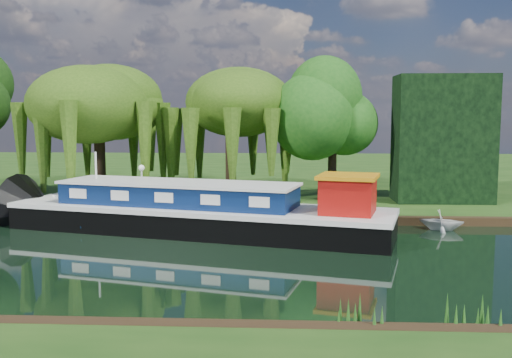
{
  "coord_description": "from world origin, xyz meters",
  "views": [
    {
      "loc": [
        9.02,
        -22.73,
        5.93
      ],
      "look_at": [
        7.58,
        5.18,
        2.8
      ],
      "focal_mm": 40.0,
      "sensor_mm": 36.0,
      "label": 1
    }
  ],
  "objects": [
    {
      "name": "ground",
      "position": [
        0.0,
        0.0,
        0.0
      ],
      "size": [
        120.0,
        120.0,
        0.0
      ],
      "primitive_type": "plane",
      "color": "black"
    },
    {
      "name": "far_bank",
      "position": [
        0.0,
        34.0,
        0.23
      ],
      "size": [
        120.0,
        52.0,
        0.45
      ],
      "primitive_type": "cube",
      "color": "#1A3E11",
      "rests_on": "ground"
    },
    {
      "name": "dutch_barge",
      "position": [
        4.74,
        5.64,
        1.03
      ],
      "size": [
        20.18,
        9.22,
        4.16
      ],
      "rotation": [
        0.0,
        0.0,
        -0.25
      ],
      "color": "black",
      "rests_on": "ground"
    },
    {
      "name": "narrowboat",
      "position": [
        5.04,
        7.3,
        0.62
      ],
      "size": [
        12.04,
        4.49,
        1.73
      ],
      "rotation": [
        0.0,
        0.0,
        0.22
      ],
      "color": "navy",
      "rests_on": "ground"
    },
    {
      "name": "white_cruiser",
      "position": [
        17.15,
        6.9,
        0.0
      ],
      "size": [
        2.67,
        2.48,
        1.16
      ],
      "primitive_type": "imported",
      "rotation": [
        0.0,
        0.0,
        1.26
      ],
      "color": "silver",
      "rests_on": "ground"
    },
    {
      "name": "willow_left",
      "position": [
        -3.04,
        13.68,
        6.45
      ],
      "size": [
        6.89,
        6.89,
        8.26
      ],
      "color": "black",
      "rests_on": "far_bank"
    },
    {
      "name": "willow_right",
      "position": [
        5.46,
        14.29,
        6.12
      ],
      "size": [
        6.38,
        6.38,
        7.77
      ],
      "color": "black",
      "rests_on": "far_bank"
    },
    {
      "name": "tree_far_right",
      "position": [
        12.04,
        13.95,
        5.88
      ],
      "size": [
        4.82,
        4.82,
        7.88
      ],
      "color": "black",
      "rests_on": "far_bank"
    },
    {
      "name": "conifer_hedge",
      "position": [
        19.0,
        14.0,
        4.45
      ],
      "size": [
        6.0,
        3.0,
        8.0
      ],
      "primitive_type": "cube",
      "color": "black",
      "rests_on": "far_bank"
    },
    {
      "name": "lamppost",
      "position": [
        0.5,
        10.5,
        2.42
      ],
      "size": [
        0.36,
        0.36,
        2.56
      ],
      "color": "silver",
      "rests_on": "far_bank"
    },
    {
      "name": "mooring_posts",
      "position": [
        -0.5,
        8.4,
        0.95
      ],
      "size": [
        19.16,
        0.16,
        1.0
      ],
      "color": "silver",
      "rests_on": "far_bank"
    },
    {
      "name": "reeds_near",
      "position": [
        6.87,
        -7.57,
        0.55
      ],
      "size": [
        33.7,
        1.5,
        1.1
      ],
      "color": "#235516",
      "rests_on": "ground"
    }
  ]
}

